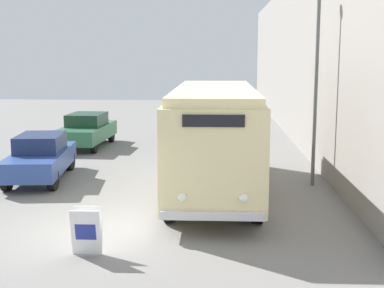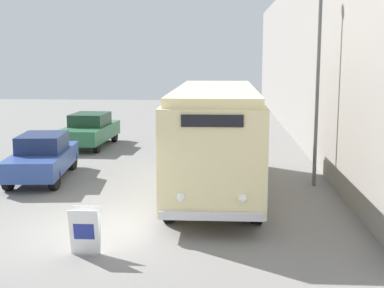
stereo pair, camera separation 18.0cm
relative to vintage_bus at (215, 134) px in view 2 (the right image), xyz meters
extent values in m
plane|color=slate|center=(-2.88, -4.22, -1.88)|extent=(80.00, 80.00, 0.00)
cube|color=gray|center=(4.06, 5.78, 2.27)|extent=(0.30, 60.00, 8.29)
cylinder|color=black|center=(-1.13, -3.18, -1.38)|extent=(0.28, 0.99, 0.99)
cylinder|color=black|center=(1.13, -3.18, -1.38)|extent=(0.28, 0.99, 0.99)
cylinder|color=black|center=(-1.13, 3.20, -1.38)|extent=(0.28, 0.99, 0.99)
cylinder|color=black|center=(1.13, 3.20, -1.38)|extent=(0.28, 0.99, 0.99)
cube|color=beige|center=(0.00, 0.01, -0.08)|extent=(2.59, 9.18, 2.60)
cube|color=#F8E8A7|center=(0.00, 0.01, 1.34)|extent=(2.38, 8.81, 0.24)
cube|color=silver|center=(0.00, -4.64, -1.26)|extent=(2.46, 0.12, 0.20)
sphere|color=white|center=(-0.71, -4.61, -0.83)|extent=(0.22, 0.22, 0.22)
sphere|color=white|center=(0.71, -4.61, -0.83)|extent=(0.22, 0.22, 0.22)
cube|color=black|center=(0.00, -4.60, 0.97)|extent=(1.42, 0.06, 0.28)
cube|color=gray|center=(-2.74, -5.62, -1.88)|extent=(0.58, 0.22, 0.01)
cube|color=white|center=(-2.74, -5.71, -1.36)|extent=(0.65, 0.21, 1.05)
cube|color=white|center=(-2.74, -5.52, -1.36)|extent=(0.65, 0.21, 1.05)
cube|color=navy|center=(-2.74, -5.72, -1.33)|extent=(0.45, 0.07, 0.37)
cylinder|color=#595E60|center=(3.30, 1.01, 1.18)|extent=(0.12, 0.12, 6.13)
cylinder|color=black|center=(-6.68, -0.21, -1.53)|extent=(0.22, 0.70, 0.70)
cylinder|color=black|center=(-5.21, -0.07, -1.53)|extent=(0.22, 0.70, 0.70)
cylinder|color=black|center=(-6.99, 2.91, -1.53)|extent=(0.22, 0.70, 0.70)
cylinder|color=black|center=(-5.52, 3.06, -1.53)|extent=(0.22, 0.70, 0.70)
cube|color=#2D478C|center=(-6.10, 1.42, -1.20)|extent=(2.17, 4.69, 0.66)
cube|color=#19274D|center=(-6.11, 1.53, -0.58)|extent=(1.67, 2.18, 0.59)
cylinder|color=black|center=(-7.01, 6.71, -1.52)|extent=(0.22, 0.72, 0.72)
cylinder|color=black|center=(-5.42, 6.63, -1.52)|extent=(0.22, 0.72, 0.72)
cylinder|color=black|center=(-6.86, 9.89, -1.52)|extent=(0.22, 0.72, 0.72)
cylinder|color=black|center=(-5.27, 9.81, -1.52)|extent=(0.22, 0.72, 0.72)
cube|color=#2D6642|center=(-6.14, 8.26, -1.19)|extent=(2.07, 4.67, 0.68)
cube|color=#193824|center=(-6.14, 8.37, -0.57)|extent=(1.67, 2.14, 0.57)
camera|label=1|loc=(0.09, -16.68, 2.43)|focal=50.00mm
camera|label=2|loc=(0.27, -16.67, 2.43)|focal=50.00mm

